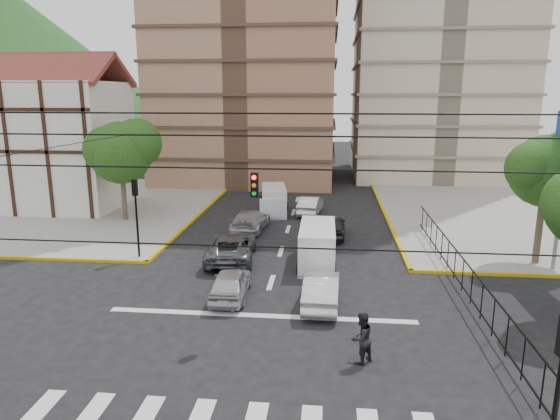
# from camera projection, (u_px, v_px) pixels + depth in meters

# --- Properties ---
(ground) EXTENTS (160.00, 160.00, 0.00)m
(ground) POSITION_uv_depth(u_px,v_px,m) (256.00, 329.00, 19.78)
(ground) COLOR black
(ground) RESTS_ON ground
(sidewalk_nw) EXTENTS (26.00, 26.00, 0.15)m
(sidewalk_nw) POSITION_uv_depth(u_px,v_px,m) (52.00, 206.00, 41.07)
(sidewalk_nw) COLOR gray
(sidewalk_nw) RESTS_ON ground
(sidewalk_ne) EXTENTS (26.00, 26.00, 0.15)m
(sidewalk_ne) POSITION_uv_depth(u_px,v_px,m) (560.00, 218.00, 37.20)
(sidewalk_ne) COLOR gray
(sidewalk_ne) RESTS_ON ground
(stop_line) EXTENTS (13.00, 0.40, 0.01)m
(stop_line) POSITION_uv_depth(u_px,v_px,m) (260.00, 316.00, 20.94)
(stop_line) COLOR silver
(stop_line) RESTS_ON ground
(tudor_building) EXTENTS (10.80, 8.05, 12.23)m
(tudor_building) POSITION_uv_depth(u_px,v_px,m) (57.00, 143.00, 39.80)
(tudor_building) COLOR silver
(tudor_building) RESTS_ON ground
(distant_hill) EXTENTS (70.00, 70.00, 28.00)m
(distant_hill) POSITION_uv_depth(u_px,v_px,m) (10.00, 66.00, 89.73)
(distant_hill) COLOR #1F4B19
(distant_hill) RESTS_ON ground
(park_fence) EXTENTS (0.10, 22.50, 1.66)m
(park_fence) POSITION_uv_depth(u_px,v_px,m) (461.00, 293.00, 23.27)
(park_fence) COLOR black
(park_fence) RESTS_ON ground
(tree_park_c) EXTENTS (4.65, 3.80, 7.25)m
(tree_park_c) POSITION_uv_depth(u_px,v_px,m) (548.00, 168.00, 25.93)
(tree_park_c) COLOR #473828
(tree_park_c) RESTS_ON ground
(tree_tudor) EXTENTS (5.39, 4.40, 7.43)m
(tree_tudor) POSITION_uv_depth(u_px,v_px,m) (122.00, 150.00, 35.26)
(tree_tudor) COLOR #473828
(tree_tudor) RESTS_ON ground
(traffic_light_se) EXTENTS (0.28, 0.22, 4.40)m
(traffic_light_se) POSITION_uv_depth(u_px,v_px,m) (560.00, 378.00, 10.76)
(traffic_light_se) COLOR black
(traffic_light_se) RESTS_ON ground
(traffic_light_nw) EXTENTS (0.28, 0.22, 4.40)m
(traffic_light_nw) POSITION_uv_depth(u_px,v_px,m) (136.00, 205.00, 27.38)
(traffic_light_nw) COLOR black
(traffic_light_nw) RESTS_ON ground
(traffic_light_hanging) EXTENTS (18.00, 9.12, 0.92)m
(traffic_light_hanging) POSITION_uv_depth(u_px,v_px,m) (245.00, 193.00, 16.46)
(traffic_light_hanging) COLOR black
(traffic_light_hanging) RESTS_ON ground
(van_right_lane) EXTENTS (2.03, 4.79, 2.15)m
(van_right_lane) POSITION_uv_depth(u_px,v_px,m) (317.00, 247.00, 26.78)
(van_right_lane) COLOR silver
(van_right_lane) RESTS_ON ground
(van_left_lane) EXTENTS (2.41, 4.81, 2.07)m
(van_left_lane) POSITION_uv_depth(u_px,v_px,m) (273.00, 201.00, 38.46)
(van_left_lane) COLOR silver
(van_left_lane) RESTS_ON ground
(car_silver_front_left) EXTENTS (1.74, 4.04, 1.36)m
(car_silver_front_left) POSITION_uv_depth(u_px,v_px,m) (231.00, 283.00, 22.68)
(car_silver_front_left) COLOR #BCBCC1
(car_silver_front_left) RESTS_ON ground
(car_white_front_right) EXTENTS (1.63, 4.36, 1.42)m
(car_white_front_right) POSITION_uv_depth(u_px,v_px,m) (322.00, 289.00, 21.92)
(car_white_front_right) COLOR silver
(car_white_front_right) RESTS_ON ground
(car_grey_mid_left) EXTENTS (2.94, 5.62, 1.51)m
(car_grey_mid_left) POSITION_uv_depth(u_px,v_px,m) (232.00, 247.00, 27.80)
(car_grey_mid_left) COLOR #53565A
(car_grey_mid_left) RESTS_ON ground
(car_silver_rear_left) EXTENTS (2.38, 5.08, 1.43)m
(car_silver_rear_left) POSITION_uv_depth(u_px,v_px,m) (250.00, 220.00, 33.81)
(car_silver_rear_left) COLOR #B3B3B8
(car_silver_rear_left) RESTS_ON ground
(car_darkgrey_mid_right) EXTENTS (1.85, 4.33, 1.46)m
(car_darkgrey_mid_right) POSITION_uv_depth(u_px,v_px,m) (332.00, 226.00, 32.37)
(car_darkgrey_mid_right) COLOR #252427
(car_darkgrey_mid_right) RESTS_ON ground
(car_white_rear_right) EXTENTS (1.96, 4.40, 1.40)m
(car_white_rear_right) POSITION_uv_depth(u_px,v_px,m) (310.00, 205.00, 38.54)
(car_white_rear_right) COLOR silver
(car_white_rear_right) RESTS_ON ground
(pedestrian_crosswalk) EXTENTS (1.13, 1.12, 1.84)m
(pedestrian_crosswalk) POSITION_uv_depth(u_px,v_px,m) (361.00, 338.00, 17.10)
(pedestrian_crosswalk) COLOR black
(pedestrian_crosswalk) RESTS_ON ground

